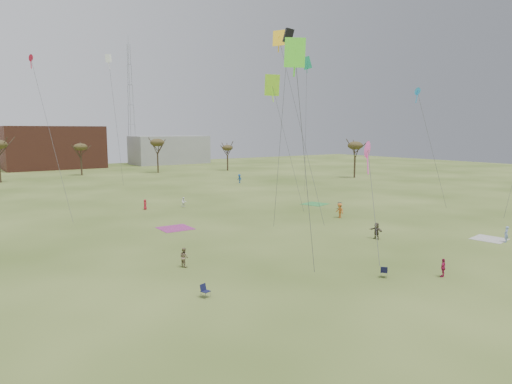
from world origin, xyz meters
TOP-DOWN VIEW (x-y plane):
  - ground at (0.00, 0.00)m, footprint 260.00×260.00m
  - spectator_fore_a at (7.63, -1.34)m, footprint 0.89×0.59m
  - spectator_fore_b at (-7.01, 12.05)m, footprint 0.73×0.86m
  - spectator_fore_c at (13.01, 9.45)m, footprint 0.55×1.57m
  - flyer_mid_b at (18.04, 19.47)m, footprint 0.74×1.24m
  - flyer_mid_c at (22.25, 1.24)m, footprint 0.67×0.55m
  - spectator_mid_e at (5.70, 37.92)m, footprint 0.75×0.62m
  - flyer_far_b at (0.42, 39.12)m, footprint 0.72×0.83m
  - flyer_far_c at (28.39, 58.24)m, footprint 0.82×1.26m
  - blanket_cream at (22.24, 2.83)m, footprint 3.37×3.37m
  - blanket_plum at (-1.40, 25.63)m, footprint 3.55×3.55m
  - blanket_olive at (22.78, 29.12)m, footprint 4.00×4.00m
  - camp_chair_left at (-8.87, 5.15)m, footprint 0.64×0.67m
  - camp_chair_center at (3.95, 1.11)m, footprint 0.74×0.73m
  - camp_chair_right at (22.80, 24.11)m, footprint 0.73×0.74m
  - kites_aloft at (4.60, 28.27)m, footprint 59.93×59.72m
  - tree_line at (-2.85, 79.12)m, footprint 117.44×49.32m
  - building_brick at (5.00, 120.00)m, footprint 26.00×16.00m
  - building_grey at (40.00, 118.00)m, footprint 24.00×12.00m
  - radio_tower at (30.00, 125.00)m, footprint 1.51×1.72m

SIDE VIEW (x-z plane):
  - ground at x=0.00m, z-range 0.00..0.00m
  - blanket_cream at x=22.24m, z-range -0.01..0.02m
  - blanket_plum at x=-1.40m, z-range -0.01..0.02m
  - blanket_olive at x=22.78m, z-range -0.01..0.02m
  - camp_chair_left at x=-8.87m, z-range -0.18..0.69m
  - camp_chair_center at x=3.95m, z-range -0.18..0.69m
  - camp_chair_right at x=22.80m, z-range -0.18..0.69m
  - spectator_fore_a at x=7.63m, z-range 0.00..1.40m
  - spectator_mid_e at x=5.70m, z-range 0.00..1.42m
  - flyer_far_b at x=0.42m, z-range 0.00..1.42m
  - spectator_fore_b at x=-7.01m, z-range 0.00..1.57m
  - flyer_mid_c at x=22.25m, z-range 0.00..1.58m
  - spectator_fore_c at x=13.01m, z-range 0.00..1.67m
  - flyer_far_c at x=28.39m, z-range 0.00..1.84m
  - flyer_mid_b at x=18.04m, z-range 0.00..1.88m
  - building_grey at x=40.00m, z-range 0.00..9.00m
  - building_brick at x=5.00m, z-range 0.00..12.00m
  - tree_line at x=-2.85m, z-range 2.63..11.54m
  - kites_aloft at x=4.60m, z-range 6.71..29.57m
  - radio_tower at x=30.00m, z-range -1.29..39.71m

